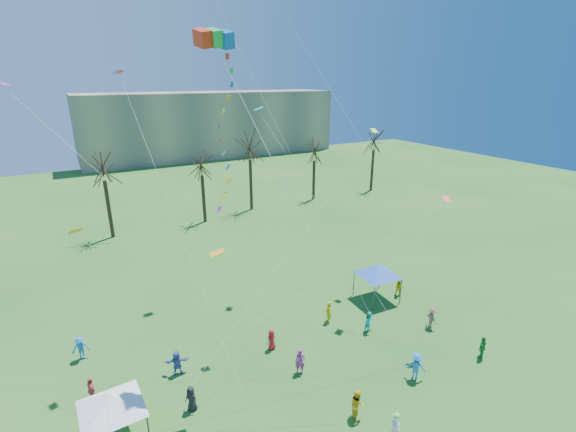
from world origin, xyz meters
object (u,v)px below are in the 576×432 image
big_box_kite (231,136)px  canopy_tent_white (110,401)px  canopy_tent_blue (378,270)px  hero_kite_flyer (395,429)px  distant_building (212,124)px

big_box_kite → canopy_tent_white: 14.81m
big_box_kite → canopy_tent_blue: bearing=13.4°
hero_kite_flyer → distant_building: bearing=62.0°
hero_kite_flyer → big_box_kite: 17.43m
canopy_tent_white → canopy_tent_blue: size_ratio=0.99×
big_box_kite → canopy_tent_white: bearing=-172.4°
canopy_tent_blue → big_box_kite: bearing=-166.6°
canopy_tent_white → canopy_tent_blue: 22.20m
canopy_tent_white → canopy_tent_blue: bearing=11.4°
hero_kite_flyer → big_box_kite: bearing=106.8°
hero_kite_flyer → canopy_tent_blue: bearing=37.7°
distant_building → canopy_tent_blue: bearing=-98.9°
hero_kite_flyer → canopy_tent_blue: canopy_tent_blue is taller
distant_building → hero_kite_flyer: distant_building is taller
big_box_kite → canopy_tent_white: big_box_kite is taller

